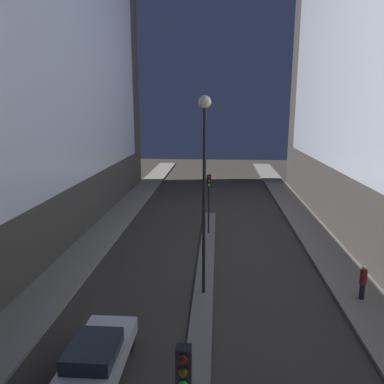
{
  "coord_description": "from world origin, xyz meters",
  "views": [
    {
      "loc": [
        0.64,
        -2.76,
        9.27
      ],
      "look_at": [
        -1.16,
        22.95,
        3.48
      ],
      "focal_mm": 35.0,
      "sensor_mm": 36.0,
      "label": 1
    }
  ],
  "objects": [
    {
      "name": "pedestrian_on_right_sidewalk",
      "position": [
        7.74,
        14.49,
        1.09
      ],
      "size": [
        0.33,
        0.33,
        1.73
      ],
      "color": "black",
      "rests_on": "sidewalk_right"
    },
    {
      "name": "traffic_light_mid",
      "position": [
        0.0,
        23.99,
        3.38
      ],
      "size": [
        0.32,
        0.42,
        4.41
      ],
      "color": "black",
      "rests_on": "median_strip"
    },
    {
      "name": "median_strip",
      "position": [
        0.0,
        15.23,
        0.07
      ],
      "size": [
        0.99,
        28.46,
        0.14
      ],
      "color": "#66605B",
      "rests_on": "ground"
    },
    {
      "name": "street_lamp",
      "position": [
        0.0,
        14.65,
        6.98
      ],
      "size": [
        0.59,
        0.59,
        9.71
      ],
      "color": "black",
      "rests_on": "median_strip"
    },
    {
      "name": "car_left_lane",
      "position": [
        -3.52,
        8.49,
        0.75
      ],
      "size": [
        1.91,
        4.58,
        1.47
      ],
      "color": "#B2B2B7",
      "rests_on": "ground"
    },
    {
      "name": "building_left",
      "position": [
        -12.17,
        22.0,
        12.04
      ],
      "size": [
        6.01,
        44.0,
        24.06
      ],
      "color": "#423D38",
      "rests_on": "ground"
    }
  ]
}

